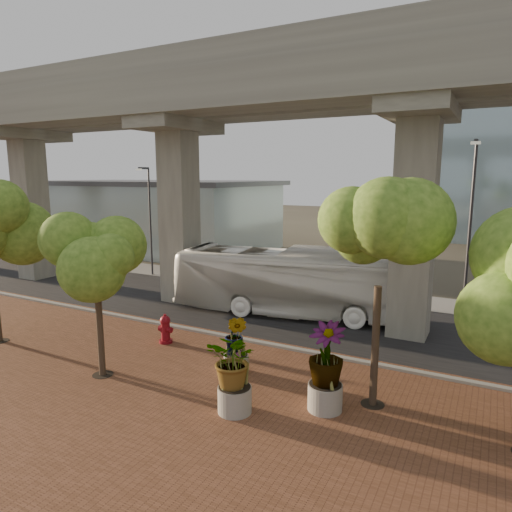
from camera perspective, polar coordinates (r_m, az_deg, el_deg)
The scene contains 16 objects.
ground at distance 20.88m, azimuth 0.79°, elevation -8.90°, with size 160.00×160.00×0.00m, color #353226.
brick_plaza at distance 14.76m, azimuth -14.16°, elevation -17.47°, with size 70.00×13.00×0.06m, color brown.
asphalt_road at distance 22.59m, azimuth 3.12°, elevation -7.38°, with size 90.00×8.00×0.04m, color black.
curb_strip at distance 19.20m, azimuth -1.97°, elevation -10.38°, with size 70.00×0.25×0.16m, color gray.
far_sidewalk at distance 27.50m, azimuth 7.93°, elevation -4.27°, with size 90.00×3.00×0.06m, color gray.
transit_viaduct at distance 21.56m, azimuth 3.30°, elevation 11.38°, with size 72.00×5.60×12.40m.
station_pavilion at distance 44.50m, azimuth -12.97°, elevation 5.19°, with size 23.00×13.00×6.30m.
transit_bus at distance 22.30m, azimuth 4.72°, elevation -3.30°, with size 2.77×11.80×3.29m, color white.
fire_hydrant at distance 19.08m, azimuth -11.25°, elevation -8.94°, with size 0.60×0.54×1.20m.
planter_front at distance 13.25m, azimuth -2.71°, elevation -13.35°, with size 2.18×2.18×2.40m.
planter_right at distance 13.46m, azimuth 8.76°, elevation -12.47°, with size 2.45×2.45×2.62m.
planter_left at distance 15.77m, azimuth -2.53°, elevation -10.21°, with size 1.89×1.89×2.08m.
street_tree_near_west at distance 15.79m, azimuth -19.40°, elevation -0.63°, with size 3.17×3.17×5.41m.
street_tree_near_east at distance 13.22m, azimuth 15.23°, elevation 0.77°, with size 3.65×3.65×6.35m.
streetlamp_west at distance 31.57m, azimuth -13.22°, elevation 5.18°, with size 0.36×1.05×7.28m.
streetlamp_east at distance 24.35m, azimuth 25.26°, elevation 4.62°, with size 0.41×1.21×8.37m.
Camera 1 is at (8.96, -17.61, 6.77)m, focal length 32.00 mm.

